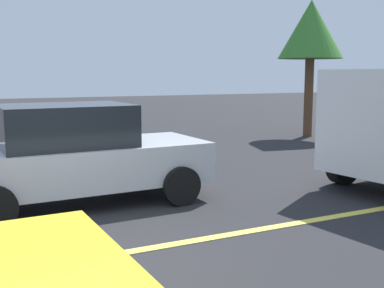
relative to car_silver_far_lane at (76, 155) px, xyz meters
The scene contains 4 objects.
ground_plane 2.69m from the car_silver_far_lane, 106.62° to the right, with size 80.00×80.00×0.00m, color #262628.
lane_marking_centre 3.44m from the car_silver_far_lane, 47.26° to the right, with size 28.00×0.16×0.01m, color #E0D14C.
car_silver_far_lane is the anchor object (origin of this frame).
tree_left_verge 10.78m from the car_silver_far_lane, 29.48° to the left, with size 2.17×2.17×4.58m.
Camera 1 is at (-0.92, -5.18, 2.11)m, focal length 44.21 mm.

